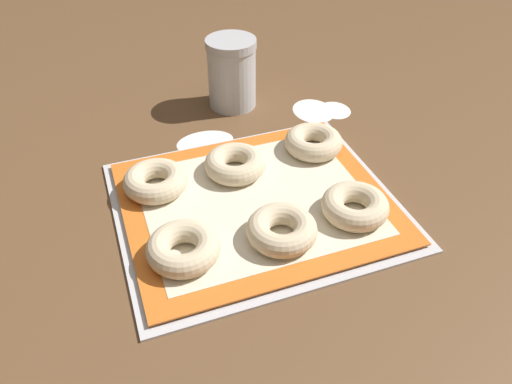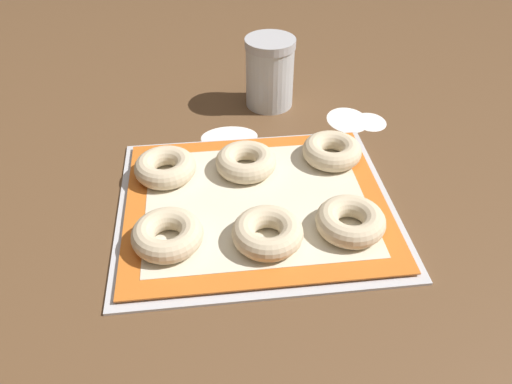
{
  "view_description": "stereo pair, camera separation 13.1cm",
  "coord_description": "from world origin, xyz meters",
  "px_view_note": "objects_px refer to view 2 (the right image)",
  "views": [
    {
      "loc": [
        -0.2,
        -0.51,
        0.49
      ],
      "look_at": [
        -0.01,
        0.01,
        0.03
      ],
      "focal_mm": 35.0,
      "sensor_mm": 36.0,
      "label": 1
    },
    {
      "loc": [
        -0.07,
        -0.54,
        0.49
      ],
      "look_at": [
        -0.01,
        0.01,
        0.03
      ],
      "focal_mm": 35.0,
      "sensor_mm": 36.0,
      "label": 2
    }
  ],
  "objects_px": {
    "bagel_front_center": "(267,233)",
    "bagel_back_left": "(165,167)",
    "flour_canister": "(270,72)",
    "baking_tray": "(256,204)",
    "bagel_front_left": "(167,235)",
    "bagel_back_right": "(332,151)",
    "bagel_front_right": "(350,221)",
    "bagel_back_center": "(246,162)"
  },
  "relations": [
    {
      "from": "bagel_back_left",
      "to": "bagel_back_right",
      "type": "xyz_separation_m",
      "value": [
        0.27,
        0.01,
        0.0
      ]
    },
    {
      "from": "bagel_front_center",
      "to": "baking_tray",
      "type": "bearing_deg",
      "value": 92.86
    },
    {
      "from": "baking_tray",
      "to": "bagel_front_center",
      "type": "bearing_deg",
      "value": -87.14
    },
    {
      "from": "flour_canister",
      "to": "bagel_front_center",
      "type": "bearing_deg",
      "value": -98.36
    },
    {
      "from": "bagel_back_left",
      "to": "bagel_back_center",
      "type": "bearing_deg",
      "value": 0.01
    },
    {
      "from": "bagel_front_left",
      "to": "bagel_front_center",
      "type": "distance_m",
      "value": 0.13
    },
    {
      "from": "bagel_front_center",
      "to": "bagel_front_right",
      "type": "xyz_separation_m",
      "value": [
        0.12,
        0.01,
        0.0
      ]
    },
    {
      "from": "baking_tray",
      "to": "bagel_front_left",
      "type": "xyz_separation_m",
      "value": [
        -0.13,
        -0.07,
        0.02
      ]
    },
    {
      "from": "bagel_back_left",
      "to": "bagel_back_right",
      "type": "relative_size",
      "value": 1.0
    },
    {
      "from": "bagel_back_center",
      "to": "flour_canister",
      "type": "relative_size",
      "value": 0.73
    },
    {
      "from": "baking_tray",
      "to": "bagel_front_right",
      "type": "height_order",
      "value": "bagel_front_right"
    },
    {
      "from": "flour_canister",
      "to": "bagel_back_center",
      "type": "bearing_deg",
      "value": -106.94
    },
    {
      "from": "bagel_back_right",
      "to": "flour_canister",
      "type": "height_order",
      "value": "flour_canister"
    },
    {
      "from": "flour_canister",
      "to": "bagel_front_right",
      "type": "bearing_deg",
      "value": -80.98
    },
    {
      "from": "bagel_back_left",
      "to": "baking_tray",
      "type": "bearing_deg",
      "value": -29.86
    },
    {
      "from": "bagel_front_left",
      "to": "bagel_front_center",
      "type": "bearing_deg",
      "value": -5.0
    },
    {
      "from": "baking_tray",
      "to": "bagel_front_right",
      "type": "relative_size",
      "value": 4.23
    },
    {
      "from": "bagel_back_left",
      "to": "flour_canister",
      "type": "height_order",
      "value": "flour_canister"
    },
    {
      "from": "bagel_front_center",
      "to": "bagel_back_right",
      "type": "relative_size",
      "value": 1.0
    },
    {
      "from": "bagel_front_left",
      "to": "bagel_back_right",
      "type": "relative_size",
      "value": 1.0
    },
    {
      "from": "bagel_front_center",
      "to": "flour_canister",
      "type": "xyz_separation_m",
      "value": [
        0.06,
        0.39,
        0.04
      ]
    },
    {
      "from": "bagel_front_left",
      "to": "bagel_back_center",
      "type": "distance_m",
      "value": 0.19
    },
    {
      "from": "bagel_front_left",
      "to": "bagel_back_left",
      "type": "relative_size",
      "value": 1.0
    },
    {
      "from": "bagel_front_left",
      "to": "flour_canister",
      "type": "height_order",
      "value": "flour_canister"
    },
    {
      "from": "baking_tray",
      "to": "bagel_back_center",
      "type": "xyz_separation_m",
      "value": [
        -0.01,
        0.08,
        0.02
      ]
    },
    {
      "from": "bagel_back_right",
      "to": "baking_tray",
      "type": "bearing_deg",
      "value": -146.27
    },
    {
      "from": "baking_tray",
      "to": "flour_canister",
      "type": "bearing_deg",
      "value": 78.51
    },
    {
      "from": "bagel_front_center",
      "to": "bagel_back_left",
      "type": "height_order",
      "value": "same"
    },
    {
      "from": "bagel_back_left",
      "to": "bagel_back_center",
      "type": "height_order",
      "value": "same"
    },
    {
      "from": "baking_tray",
      "to": "flour_canister",
      "type": "height_order",
      "value": "flour_canister"
    },
    {
      "from": "bagel_back_center",
      "to": "bagel_front_left",
      "type": "bearing_deg",
      "value": -128.45
    },
    {
      "from": "bagel_front_left",
      "to": "bagel_front_right",
      "type": "xyz_separation_m",
      "value": [
        0.25,
        -0.0,
        0.0
      ]
    },
    {
      "from": "bagel_front_left",
      "to": "flour_canister",
      "type": "relative_size",
      "value": 0.73
    },
    {
      "from": "bagel_back_left",
      "to": "bagel_back_right",
      "type": "bearing_deg",
      "value": 2.88
    },
    {
      "from": "bagel_front_center",
      "to": "bagel_back_left",
      "type": "bearing_deg",
      "value": 130.26
    },
    {
      "from": "bagel_front_center",
      "to": "bagel_back_left",
      "type": "relative_size",
      "value": 1.0
    },
    {
      "from": "bagel_front_left",
      "to": "flour_canister",
      "type": "distance_m",
      "value": 0.42
    },
    {
      "from": "bagel_front_left",
      "to": "bagel_front_center",
      "type": "relative_size",
      "value": 1.0
    },
    {
      "from": "bagel_back_left",
      "to": "bagel_front_left",
      "type": "bearing_deg",
      "value": -87.62
    },
    {
      "from": "baking_tray",
      "to": "bagel_back_left",
      "type": "xyz_separation_m",
      "value": [
        -0.13,
        0.08,
        0.02
      ]
    },
    {
      "from": "bagel_front_center",
      "to": "bagel_front_right",
      "type": "bearing_deg",
      "value": 4.43
    },
    {
      "from": "bagel_back_left",
      "to": "flour_canister",
      "type": "bearing_deg",
      "value": 49.05
    }
  ]
}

